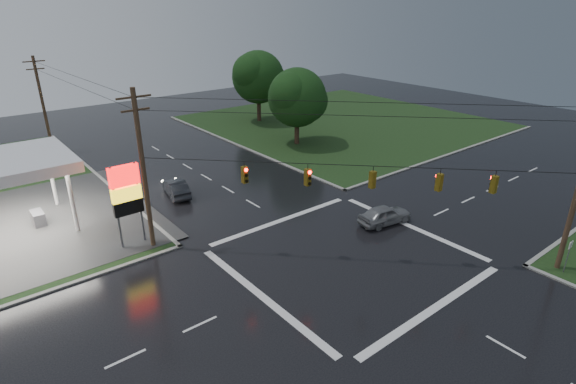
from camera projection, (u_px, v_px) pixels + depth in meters
ground at (346, 256)px, 30.14m from camera, size 120.00×120.00×0.00m
grass_ne at (344, 122)px, 63.78m from camera, size 36.00×36.00×0.08m
pylon_sign at (126, 192)px, 30.06m from camera, size 2.00×0.35×6.00m
utility_pole_nw at (143, 169)px, 29.25m from camera, size 2.20×0.32×11.00m
utility_pole_n at (43, 103)px, 49.81m from camera, size 2.20×0.32×10.50m
traffic_signals at (352, 166)px, 27.61m from camera, size 26.87×26.87×1.47m
tree_ne_near at (298, 98)px, 51.91m from camera, size 7.99×6.80×8.98m
tree_ne_far at (259, 77)px, 62.02m from camera, size 8.46×7.20×9.80m
car_north at (176, 188)px, 39.37m from camera, size 2.33×4.61×1.45m
car_crossing at (385, 215)px, 34.39m from camera, size 4.53×2.42×1.47m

